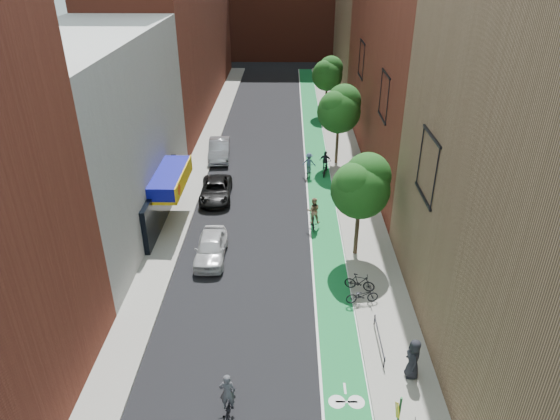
{
  "coord_description": "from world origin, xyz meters",
  "views": [
    {
      "loc": [
        1.51,
        -15.32,
        16.63
      ],
      "look_at": [
        1.03,
        12.84,
        1.5
      ],
      "focal_mm": 32.0,
      "sensor_mm": 36.0,
      "label": 1
    }
  ],
  "objects_px": {
    "parked_car_black": "(216,190)",
    "cyclist_lane_mid": "(325,166)",
    "parked_car_white": "(211,247)",
    "cyclist_lane_far": "(309,166)",
    "cyclist_lane_near": "(313,215)",
    "pedestrian": "(413,359)",
    "parked_car_silver": "(219,149)",
    "cyclist_lead": "(228,403)"
  },
  "relations": [
    {
      "from": "parked_car_white",
      "to": "parked_car_black",
      "type": "relative_size",
      "value": 0.91
    },
    {
      "from": "parked_car_white",
      "to": "cyclist_lane_mid",
      "type": "relative_size",
      "value": 2.2
    },
    {
      "from": "cyclist_lane_mid",
      "to": "parked_car_silver",
      "type": "bearing_deg",
      "value": -7.87
    },
    {
      "from": "cyclist_lead",
      "to": "cyclist_lane_far",
      "type": "relative_size",
      "value": 1.08
    },
    {
      "from": "cyclist_lane_near",
      "to": "cyclist_lane_mid",
      "type": "height_order",
      "value": "cyclist_lane_near"
    },
    {
      "from": "parked_car_black",
      "to": "cyclist_lane_mid",
      "type": "height_order",
      "value": "cyclist_lane_mid"
    },
    {
      "from": "cyclist_lane_near",
      "to": "cyclist_lane_mid",
      "type": "distance_m",
      "value": 8.78
    },
    {
      "from": "cyclist_lane_far",
      "to": "pedestrian",
      "type": "bearing_deg",
      "value": 113.14
    },
    {
      "from": "parked_car_white",
      "to": "cyclist_lane_far",
      "type": "bearing_deg",
      "value": 61.56
    },
    {
      "from": "parked_car_silver",
      "to": "cyclist_lane_mid",
      "type": "relative_size",
      "value": 2.51
    },
    {
      "from": "cyclist_lead",
      "to": "pedestrian",
      "type": "bearing_deg",
      "value": -167.92
    },
    {
      "from": "parked_car_white",
      "to": "cyclist_lane_far",
      "type": "height_order",
      "value": "cyclist_lane_far"
    },
    {
      "from": "parked_car_silver",
      "to": "cyclist_lead",
      "type": "distance_m",
      "value": 27.13
    },
    {
      "from": "parked_car_silver",
      "to": "cyclist_lead",
      "type": "bearing_deg",
      "value": -86.39
    },
    {
      "from": "parked_car_white",
      "to": "pedestrian",
      "type": "distance_m",
      "value": 13.47
    },
    {
      "from": "parked_car_silver",
      "to": "cyclist_lane_near",
      "type": "xyz_separation_m",
      "value": [
        7.65,
        -11.94,
        0.14
      ]
    },
    {
      "from": "parked_car_white",
      "to": "parked_car_black",
      "type": "bearing_deg",
      "value": 94.2
    },
    {
      "from": "cyclist_lane_near",
      "to": "cyclist_lane_far",
      "type": "relative_size",
      "value": 1.11
    },
    {
      "from": "parked_car_silver",
      "to": "pedestrian",
      "type": "relative_size",
      "value": 2.58
    },
    {
      "from": "parked_car_silver",
      "to": "cyclist_lane_mid",
      "type": "bearing_deg",
      "value": -24.18
    },
    {
      "from": "parked_car_black",
      "to": "cyclist_lead",
      "type": "relative_size",
      "value": 2.26
    },
    {
      "from": "cyclist_lead",
      "to": "cyclist_lane_mid",
      "type": "bearing_deg",
      "value": -105.76
    },
    {
      "from": "parked_car_white",
      "to": "pedestrian",
      "type": "height_order",
      "value": "pedestrian"
    },
    {
      "from": "cyclist_lane_near",
      "to": "pedestrian",
      "type": "distance_m",
      "value": 13.38
    },
    {
      "from": "cyclist_lane_mid",
      "to": "pedestrian",
      "type": "xyz_separation_m",
      "value": [
        2.36,
        -21.53,
        0.4
      ]
    },
    {
      "from": "parked_car_black",
      "to": "pedestrian",
      "type": "height_order",
      "value": "pedestrian"
    },
    {
      "from": "parked_car_black",
      "to": "cyclist_lead",
      "type": "height_order",
      "value": "cyclist_lead"
    },
    {
      "from": "parked_car_white",
      "to": "cyclist_lane_mid",
      "type": "distance_m",
      "value": 14.5
    },
    {
      "from": "parked_car_black",
      "to": "parked_car_white",
      "type": "bearing_deg",
      "value": -87.75
    },
    {
      "from": "cyclist_lane_near",
      "to": "cyclist_lane_far",
      "type": "xyz_separation_m",
      "value": [
        0.0,
        8.3,
        -0.07
      ]
    },
    {
      "from": "cyclist_lead",
      "to": "cyclist_lane_near",
      "type": "xyz_separation_m",
      "value": [
        3.97,
        14.94,
        0.25
      ]
    },
    {
      "from": "parked_car_silver",
      "to": "cyclist_lane_near",
      "type": "relative_size",
      "value": 2.28
    },
    {
      "from": "cyclist_lead",
      "to": "cyclist_lane_near",
      "type": "relative_size",
      "value": 0.98
    },
    {
      "from": "parked_car_white",
      "to": "cyclist_lane_mid",
      "type": "xyz_separation_m",
      "value": [
        7.53,
        12.39,
        -0.03
      ]
    },
    {
      "from": "parked_car_white",
      "to": "parked_car_silver",
      "type": "height_order",
      "value": "parked_car_silver"
    },
    {
      "from": "parked_car_black",
      "to": "cyclist_lane_mid",
      "type": "xyz_separation_m",
      "value": [
        8.27,
        4.5,
        0.04
      ]
    },
    {
      "from": "cyclist_lane_mid",
      "to": "parked_car_black",
      "type": "bearing_deg",
      "value": 40.65
    },
    {
      "from": "pedestrian",
      "to": "parked_car_black",
      "type": "bearing_deg",
      "value": -149.8
    },
    {
      "from": "parked_car_silver",
      "to": "pedestrian",
      "type": "xyz_separation_m",
      "value": [
        11.34,
        -24.8,
        0.29
      ]
    },
    {
      "from": "cyclist_lane_mid",
      "to": "parked_car_white",
      "type": "bearing_deg",
      "value": 70.83
    },
    {
      "from": "parked_car_white",
      "to": "parked_car_silver",
      "type": "bearing_deg",
      "value": 94.13
    },
    {
      "from": "parked_car_black",
      "to": "cyclist_lane_near",
      "type": "xyz_separation_m",
      "value": [
        6.94,
        -4.17,
        0.29
      ]
    }
  ]
}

